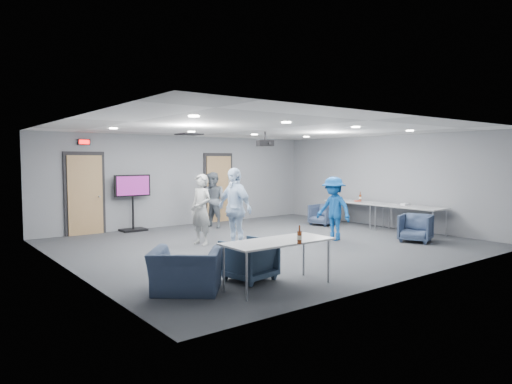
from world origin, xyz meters
TOP-DOWN VIEW (x-y plane):
  - floor at (0.00, 0.00)m, footprint 9.00×9.00m
  - ceiling at (0.00, 0.00)m, footprint 9.00×9.00m
  - wall_back at (0.00, 4.00)m, footprint 9.00×0.02m
  - wall_front at (0.00, -4.00)m, footprint 9.00×0.02m
  - wall_left at (-4.50, 0.00)m, footprint 0.02×8.00m
  - wall_right at (4.50, 0.00)m, footprint 0.02×8.00m
  - door_left at (-3.00, 3.95)m, footprint 1.06×0.17m
  - door_right at (1.20, 3.95)m, footprint 1.06×0.17m
  - exit_sign at (-3.00, 3.93)m, footprint 0.32×0.08m
  - hvac_diffuser at (-0.50, 2.80)m, footprint 0.60×0.60m
  - downlights at (0.00, 0.00)m, footprint 6.18×3.78m
  - person_a at (-1.33, 0.80)m, footprint 0.51×0.67m
  - person_b at (0.33, 2.89)m, footprint 0.79×0.92m
  - person_c at (-1.03, -0.13)m, footprint 0.51×1.09m
  - person_d at (1.59, -0.64)m, footprint 0.63×1.04m
  - chair_right_a at (3.25, 1.31)m, footprint 0.79×0.78m
  - chair_right_c at (2.97, -2.04)m, footprint 0.94×0.93m
  - chair_front_a at (-2.34, -2.40)m, footprint 0.85×0.87m
  - chair_front_b at (-3.50, -2.40)m, footprint 1.34×1.32m
  - table_right_a at (4.00, 0.72)m, footprint 0.75×1.81m
  - table_right_b at (4.00, -1.18)m, footprint 0.80×1.92m
  - table_front_left at (-2.22, -3.00)m, footprint 1.80×0.77m
  - bottle_front at (-2.15, -3.41)m, footprint 0.07×0.07m
  - bottle_right at (4.11, 0.60)m, footprint 0.08×0.08m
  - snack_box at (3.99, 0.60)m, footprint 0.18×0.12m
  - wrapper at (4.17, -0.92)m, footprint 0.22×0.15m
  - tv_stand at (-1.77, 3.75)m, footprint 1.02×0.49m
  - projector at (0.47, 0.66)m, footprint 0.46×0.43m

SIDE VIEW (x-z plane):
  - floor at x=0.00m, z-range 0.00..0.00m
  - chair_right_a at x=3.25m, z-range 0.00..0.63m
  - chair_front_b at x=-3.50m, z-range 0.00..0.66m
  - chair_right_c at x=2.97m, z-range 0.00..0.67m
  - chair_front_a at x=-2.34m, z-range 0.00..0.69m
  - table_front_left at x=-2.22m, z-range 0.32..1.05m
  - table_right_a at x=4.00m, z-range 0.32..1.05m
  - table_right_b at x=4.00m, z-range 0.32..1.05m
  - snack_box at x=3.99m, z-range 0.73..0.77m
  - wrapper at x=4.17m, z-range 0.73..0.78m
  - person_d at x=1.59m, z-range 0.00..1.56m
  - person_b at x=0.33m, z-range 0.00..1.62m
  - person_a at x=-1.33m, z-range 0.00..1.65m
  - bottle_front at x=-2.15m, z-range 0.69..0.97m
  - bottle_right at x=4.11m, z-range 0.69..0.99m
  - tv_stand at x=-1.77m, z-range 0.10..1.68m
  - person_c at x=-1.03m, z-range 0.00..1.81m
  - door_left at x=-3.00m, z-range -0.05..2.19m
  - door_right at x=1.20m, z-range -0.05..2.19m
  - wall_back at x=0.00m, z-range 0.00..2.70m
  - wall_front at x=0.00m, z-range 0.00..2.70m
  - wall_left at x=-4.50m, z-range 0.00..2.70m
  - wall_right at x=4.50m, z-range 0.00..2.70m
  - projector at x=0.47m, z-range 2.22..2.59m
  - exit_sign at x=-3.00m, z-range 2.37..2.53m
  - downlights at x=0.00m, z-range 2.67..2.69m
  - hvac_diffuser at x=-0.50m, z-range 2.67..2.70m
  - ceiling at x=0.00m, z-range 2.70..2.70m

